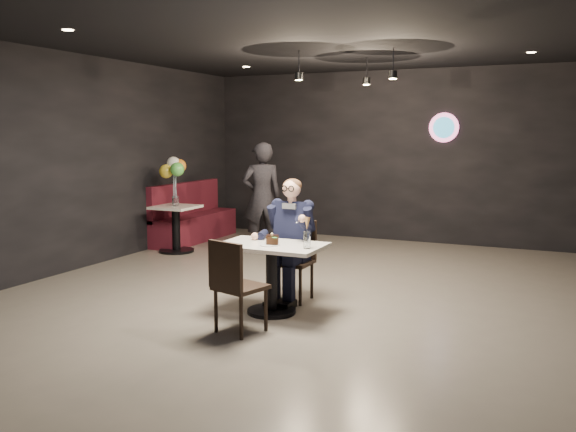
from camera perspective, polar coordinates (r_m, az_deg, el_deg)
The scene contains 17 objects.
floor at distance 6.96m, azimuth 0.61°, elevation -8.16°, with size 9.00×9.00×0.00m, color slate.
wall_sign at distance 10.76m, azimuth 14.38°, elevation 8.02°, with size 0.50×0.06×0.50m, color pink, non-canonical shape.
pendant_lights at distance 8.61m, azimuth 6.18°, elevation 14.21°, with size 1.40×1.20×0.36m, color black.
main_table at distance 6.50m, azimuth -1.55°, elevation -5.87°, with size 1.10×0.70×0.75m, color white.
chair_far at distance 6.97m, azimuth 0.42°, elevation -4.22°, with size 0.42×0.46×0.92m, color black.
chair_near at distance 5.90m, azimuth -4.45°, elevation -6.47°, with size 0.42×0.46×0.92m, color black.
seated_man at distance 6.92m, azimuth 0.43°, elevation -2.12°, with size 0.60×0.80×1.44m, color black.
dessert_plate at distance 6.32m, azimuth -1.74°, elevation -2.74°, with size 0.20×0.20×0.01m, color white.
cake_slice at distance 6.35m, azimuth -1.47°, elevation -2.24°, with size 0.12×0.10×0.09m, color black.
mint_leaf at distance 6.27m, azimuth -1.28°, elevation -2.03°, with size 0.06×0.04×0.01m, color green.
sundae_glass at distance 6.17m, azimuth 1.79°, elevation -2.26°, with size 0.07×0.07×0.17m, color silver.
wafer_cone at distance 6.19m, azimuth 1.80°, elevation -0.72°, with size 0.06×0.06×0.13m, color tan.
booth_bench at distance 10.94m, azimuth -8.76°, elevation 0.38°, with size 0.52×2.07×1.04m, color #4D101C.
side_table at distance 9.97m, azimuth -10.43°, elevation -1.03°, with size 0.65×0.65×0.81m, color white.
balloon_vase at distance 9.92m, azimuth -10.49°, elevation 1.40°, with size 0.11×0.11×0.16m, color silver.
balloon_bunch at distance 9.88m, azimuth -10.55°, elevation 3.72°, with size 0.40×0.40×0.66m, color gold.
passerby at distance 9.85m, azimuth -2.45°, elevation 1.78°, with size 0.64×0.42×1.76m, color black.
Camera 1 is at (2.69, -6.12, 1.91)m, focal length 38.00 mm.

